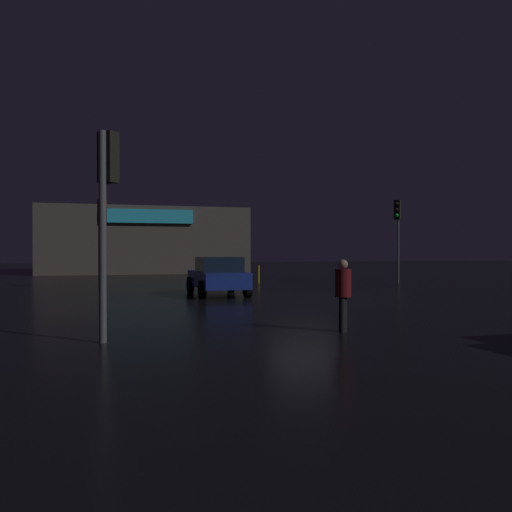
{
  "coord_description": "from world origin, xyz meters",
  "views": [
    {
      "loc": [
        -6.87,
        -17.64,
        1.72
      ],
      "look_at": [
        -0.31,
        5.1,
        1.48
      ],
      "focal_mm": 37.16,
      "sensor_mm": 36.0,
      "label": 1
    }
  ],
  "objects": [
    {
      "name": "car_near",
      "position": [
        -2.64,
        2.31,
        0.76
      ],
      "size": [
        1.94,
        3.88,
        1.49
      ],
      "color": "navy",
      "rests_on": "ground"
    },
    {
      "name": "bollard_kerb_b",
      "position": [
        1.11,
        9.56,
        0.46
      ],
      "size": [
        0.1,
        0.1,
        0.92
      ],
      "primitive_type": "cylinder",
      "color": "gold",
      "rests_on": "ground"
    },
    {
      "name": "traffic_signal_main",
      "position": [
        8.12,
        7.25,
        3.38
      ],
      "size": [
        0.43,
        0.42,
        4.41
      ],
      "color": "#595B60",
      "rests_on": "ground"
    },
    {
      "name": "pedestrian",
      "position": [
        -2.0,
        -7.4,
        0.88
      ],
      "size": [
        0.48,
        0.48,
        1.53
      ],
      "color": "black",
      "rests_on": "ground"
    },
    {
      "name": "ground_plane",
      "position": [
        0.0,
        0.0,
        0.0
      ],
      "size": [
        120.0,
        120.0,
        0.0
      ],
      "primitive_type": "plane",
      "color": "black"
    },
    {
      "name": "store_building",
      "position": [
        -3.81,
        26.07,
        2.51
      ],
      "size": [
        15.45,
        9.89,
        5.01
      ],
      "color": "#4C4742",
      "rests_on": "ground"
    },
    {
      "name": "traffic_signal_opposite",
      "position": [
        -6.81,
        -7.31,
        2.85
      ],
      "size": [
        0.42,
        0.42,
        3.96
      ],
      "color": "#595B60",
      "rests_on": "ground"
    },
    {
      "name": "traffic_signal_cross_left",
      "position": [
        -6.96,
        6.91,
        2.97
      ],
      "size": [
        0.42,
        0.42,
        4.0
      ],
      "color": "#595B60",
      "rests_on": "ground"
    }
  ]
}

